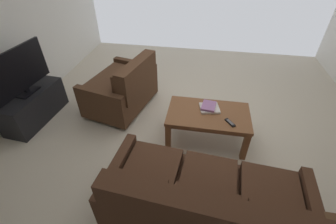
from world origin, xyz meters
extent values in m
cube|color=beige|center=(0.00, 0.00, 0.00)|extent=(5.50, 5.88, 0.01)
cylinder|color=black|center=(-1.04, 1.15, 0.03)|extent=(0.05, 0.05, 0.06)
cylinder|color=black|center=(0.47, 1.02, 0.03)|extent=(0.05, 0.05, 0.06)
cube|color=#472B1C|center=(-0.25, 1.44, 0.25)|extent=(1.74, 0.98, 0.37)
cube|color=#472B1C|center=(-0.81, 1.47, 0.48)|extent=(0.58, 0.78, 0.10)
cube|color=#472B1C|center=(-0.25, 1.42, 0.48)|extent=(0.58, 0.78, 0.10)
cube|color=#472B1C|center=(0.30, 1.37, 0.48)|extent=(0.58, 0.78, 0.10)
cube|color=#472B1C|center=(-0.22, 1.79, 0.62)|extent=(1.68, 0.33, 0.47)
cube|color=#472B1C|center=(-0.78, 1.73, 0.62)|extent=(0.51, 0.16, 0.34)
cube|color=#472B1C|center=(-0.23, 1.68, 0.62)|extent=(0.51, 0.16, 0.34)
cube|color=#472B1C|center=(0.33, 1.63, 0.62)|extent=(0.51, 0.16, 0.34)
cube|color=#472B1C|center=(-1.13, 1.51, 0.32)|extent=(0.17, 0.84, 0.53)
cube|color=#472B1C|center=(0.63, 1.36, 0.32)|extent=(0.17, 0.84, 0.53)
cylinder|color=black|center=(1.44, -0.76, 0.03)|extent=(0.06, 0.06, 0.06)
cylinder|color=black|center=(1.61, 0.00, 0.03)|extent=(0.06, 0.06, 0.06)
cylinder|color=black|center=(0.77, -0.60, 0.03)|extent=(0.06, 0.06, 0.06)
cylinder|color=black|center=(0.95, 0.15, 0.03)|extent=(0.06, 0.06, 0.06)
cube|color=#4C301E|center=(1.19, -0.30, 0.25)|extent=(0.99, 1.09, 0.38)
cube|color=#4C301E|center=(1.21, -0.31, 0.49)|extent=(0.89, 1.01, 0.10)
cube|color=#4C301E|center=(0.86, -0.22, 0.63)|extent=(0.39, 0.95, 0.48)
cube|color=#4C301E|center=(0.97, -0.25, 0.63)|extent=(0.31, 0.85, 0.34)
cube|color=#4C301E|center=(1.07, -0.81, 0.32)|extent=(0.81, 0.28, 0.54)
cube|color=#4C301E|center=(1.31, 0.20, 0.32)|extent=(0.81, 0.28, 0.54)
cube|color=brown|center=(-0.23, 0.28, 0.45)|extent=(1.07, 0.64, 0.04)
cube|color=brown|center=(-0.23, 0.28, 0.41)|extent=(0.98, 0.57, 0.05)
cube|color=brown|center=(-0.72, 0.00, 0.22)|extent=(0.07, 0.07, 0.43)
cube|color=brown|center=(0.26, 0.00, 0.22)|extent=(0.07, 0.07, 0.43)
cube|color=brown|center=(-0.72, 0.55, 0.22)|extent=(0.07, 0.07, 0.43)
cube|color=brown|center=(0.26, 0.55, 0.22)|extent=(0.07, 0.07, 0.43)
cube|color=black|center=(2.39, 0.26, 0.24)|extent=(0.48, 1.06, 0.49)
cube|color=black|center=(2.50, 0.25, 0.24)|extent=(0.09, 0.87, 0.29)
cube|color=black|center=(2.41, 0.27, 0.24)|extent=(0.22, 0.25, 0.06)
cube|color=black|center=(2.39, 0.26, 0.50)|extent=(0.22, 0.33, 0.02)
cube|color=black|center=(2.39, 0.26, 0.54)|extent=(0.04, 0.06, 0.06)
cube|color=black|center=(2.39, 0.26, 0.85)|extent=(0.11, 1.02, 0.59)
cube|color=black|center=(2.41, 0.26, 0.85)|extent=(0.08, 0.99, 0.56)
cube|color=silver|center=(-0.24, 0.19, 0.49)|extent=(0.29, 0.27, 0.03)
cube|color=#996699|center=(-0.23, 0.18, 0.52)|extent=(0.20, 0.24, 0.03)
cube|color=black|center=(-0.50, 0.44, 0.48)|extent=(0.13, 0.15, 0.02)
cube|color=#59595B|center=(-0.50, 0.44, 0.50)|extent=(0.09, 0.11, 0.00)
camera|label=1|loc=(-0.11, 2.69, 2.33)|focal=24.59mm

